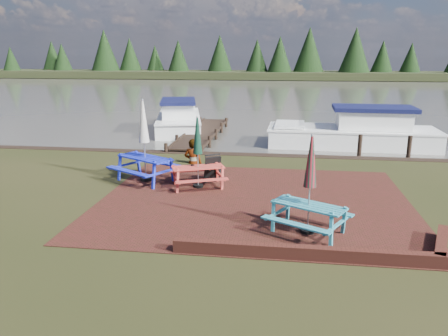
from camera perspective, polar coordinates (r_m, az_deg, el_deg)
ground at (r=11.97m, az=3.61°, el=-5.90°), size 120.00×120.00×0.00m
paving at (r=12.90m, az=3.95°, el=-4.30°), size 9.00×7.50×0.02m
brick_wall at (r=9.75m, az=15.38°, el=-10.48°), size 6.21×1.79×0.30m
water at (r=48.36m, az=7.03°, el=9.72°), size 120.00×60.00×0.02m
far_treeline at (r=77.18m, az=7.53°, el=14.02°), size 120.00×10.00×8.10m
picnic_table_teal at (r=10.58m, az=11.04°, el=-4.13°), size 2.26×2.18×2.40m
picnic_table_red at (r=13.97m, az=-3.43°, el=0.61°), size 2.09×1.99×2.30m
picnic_table_blue at (r=14.87m, az=-10.31°, el=1.89°), size 2.59×2.52×2.74m
chalkboard at (r=14.62m, az=-1.45°, el=-0.08°), size 0.59×0.80×0.91m
jetty at (r=23.22m, az=-2.90°, el=4.61°), size 1.76×9.08×1.00m
boat_jetty at (r=25.81m, az=-5.91°, el=6.25°), size 3.90×7.39×2.04m
boat_near at (r=22.02m, az=16.79°, el=4.30°), size 8.04×3.00×2.15m
person at (r=17.03m, az=-4.11°, el=3.76°), size 0.75×0.53×1.94m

